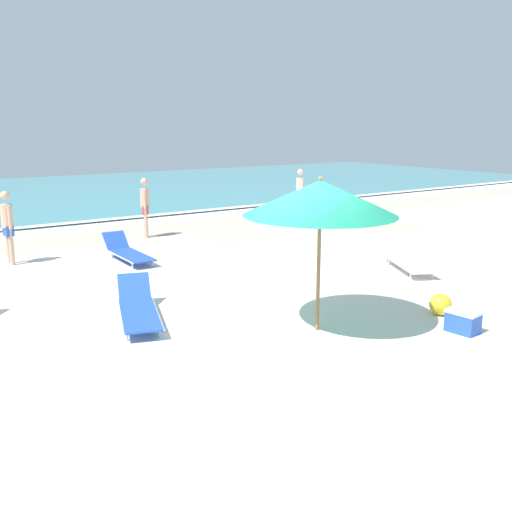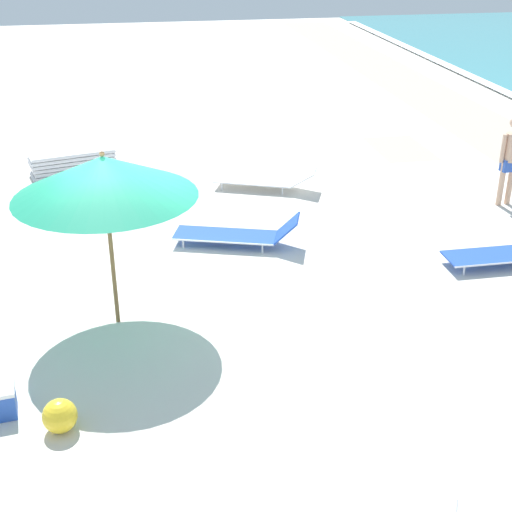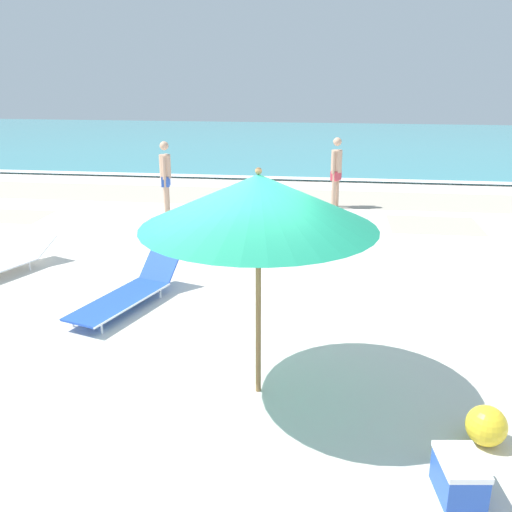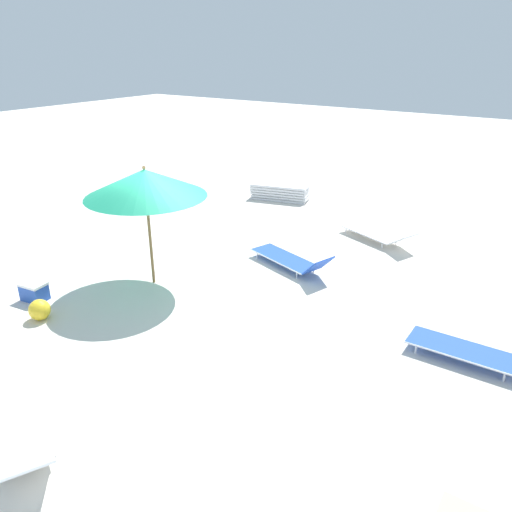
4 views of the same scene
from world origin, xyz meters
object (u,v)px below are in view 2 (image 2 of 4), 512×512
lounger_stack (73,162)px  sun_lounger_under_umbrella (238,234)px  sun_lounger_near_water_left (509,252)px  beach_ball (60,416)px  beach_umbrella (104,177)px  beachgoer_shoreline_child (510,156)px  sun_lounger_near_water_right (265,180)px

lounger_stack → sun_lounger_under_umbrella: bearing=19.7°
sun_lounger_near_water_left → beach_ball: sun_lounger_near_water_left is taller
beach_ball → sun_lounger_under_umbrella: bearing=148.9°
beach_umbrella → lounger_stack: bearing=-172.2°
beachgoer_shoreline_child → beach_ball: (5.48, -8.22, -0.80)m
sun_lounger_under_umbrella → sun_lounger_near_water_left: (1.52, 4.28, 0.00)m
beach_umbrella → sun_lounger_near_water_left: size_ratio=1.19×
lounger_stack → sun_lounger_near_water_right: (1.80, 4.01, -0.04)m
lounger_stack → beach_ball: 8.99m
beach_ball → beachgoer_shoreline_child: bearing=123.7°
sun_lounger_near_water_right → lounger_stack: bearing=-92.1°
lounger_stack → beach_ball: size_ratio=5.05×
beach_umbrella → beachgoer_shoreline_child: (-3.20, 7.57, -1.17)m
beach_umbrella → sun_lounger_under_umbrella: bearing=137.1°
sun_lounger_under_umbrella → beachgoer_shoreline_child: 5.63m
beach_umbrella → beachgoer_shoreline_child: beach_umbrella is taller
sun_lounger_under_umbrella → beach_ball: size_ratio=5.74×
beach_umbrella → lounger_stack: size_ratio=1.27×
beach_ball → beach_umbrella: bearing=164.3°
sun_lounger_near_water_left → beachgoer_shoreline_child: (-2.48, 1.21, 0.78)m
sun_lounger_near_water_left → sun_lounger_near_water_right: bearing=-141.8°
beach_umbrella → lounger_stack: beach_umbrella is taller
sun_lounger_near_water_right → beach_ball: (7.19, -3.74, -0.01)m
beachgoer_shoreline_child → sun_lounger_near_water_right: bearing=151.5°
beach_umbrella → beach_ball: beach_umbrella is taller
beachgoer_shoreline_child → beach_ball: size_ratio=4.51×
lounger_stack → beach_ball: (8.99, 0.28, -0.05)m
lounger_stack → beach_umbrella: bearing=-6.4°
sun_lounger_near_water_right → sun_lounger_under_umbrella: bearing=1.4°
sun_lounger_under_umbrella → beachgoer_shoreline_child: bearing=118.0°
sun_lounger_under_umbrella → beach_ball: sun_lounger_under_umbrella is taller
beach_umbrella → beach_ball: size_ratio=6.41×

